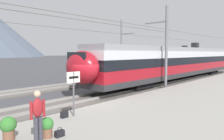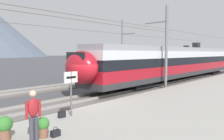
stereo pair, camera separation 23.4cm
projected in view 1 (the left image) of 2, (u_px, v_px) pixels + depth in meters
name	position (u px, v px, depth m)	size (l,w,h in m)	color
ground_plane	(88.00, 106.00, 13.19)	(400.00, 400.00, 0.00)	#424247
platform_slab	(156.00, 119.00, 9.99)	(120.00, 7.33, 0.36)	gray
track_near	(75.00, 102.00, 14.09)	(120.00, 3.00, 0.28)	#5B5651
track_far	(32.00, 91.00, 18.01)	(120.00, 3.00, 0.28)	#5B5651
train_near_platform	(178.00, 62.00, 24.79)	(29.84, 3.01, 4.27)	#2D2D30
train_far_track	(172.00, 59.00, 35.98)	(29.58, 2.86, 4.27)	#2D2D30
catenary_mast_mid	(165.00, 46.00, 18.61)	(48.23, 2.33, 7.22)	slate
catenary_mast_far_side	(122.00, 47.00, 29.19)	(48.23, 2.29, 7.71)	slate
platform_sign	(73.00, 84.00, 9.74)	(0.70, 0.08, 2.04)	#59595B
passenger_walking	(38.00, 113.00, 6.94)	(0.53, 0.22, 1.69)	#383842
handbag_beside_passenger	(60.00, 133.00, 7.44)	(0.32, 0.18, 0.35)	black
handbag_near_sign	(64.00, 114.00, 9.61)	(0.32, 0.18, 0.43)	black
potted_plant_platform_edge	(47.00, 126.00, 7.35)	(0.46, 0.46, 0.71)	brown
potted_plant_by_shelter	(8.00, 127.00, 7.08)	(0.53, 0.53, 0.81)	brown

